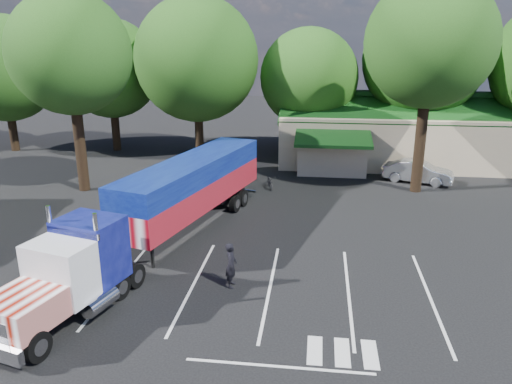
# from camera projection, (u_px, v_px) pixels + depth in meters

# --- Properties ---
(ground) EXTENTS (120.00, 120.00, 0.00)m
(ground) POSITION_uv_depth(u_px,v_px,m) (221.00, 230.00, 26.58)
(ground) COLOR black
(ground) RESTS_ON ground
(event_hall) EXTENTS (24.20, 14.12, 5.55)m
(event_hall) POSITION_uv_depth(u_px,v_px,m) (426.00, 133.00, 41.10)
(event_hall) COLOR tan
(event_hall) RESTS_ON ground
(tree_row_a) EXTENTS (9.00, 9.00, 11.68)m
(tree_row_a) POSITION_uv_depth(u_px,v_px,m) (4.00, 69.00, 42.64)
(tree_row_a) COLOR black
(tree_row_a) RESTS_ON ground
(tree_row_b) EXTENTS (8.40, 8.40, 11.35)m
(tree_row_b) POSITION_uv_depth(u_px,v_px,m) (111.00, 69.00, 42.80)
(tree_row_b) COLOR black
(tree_row_b) RESTS_ON ground
(tree_row_c) EXTENTS (10.00, 10.00, 13.05)m
(tree_row_c) POSITION_uv_depth(u_px,v_px,m) (197.00, 59.00, 40.06)
(tree_row_c) COLOR black
(tree_row_c) RESTS_ON ground
(tree_row_d) EXTENTS (8.00, 8.00, 10.60)m
(tree_row_d) POSITION_uv_depth(u_px,v_px,m) (309.00, 78.00, 40.65)
(tree_row_d) COLOR black
(tree_row_d) RESTS_ON ground
(tree_row_e) EXTENTS (9.60, 9.60, 12.90)m
(tree_row_e) POSITION_uv_depth(u_px,v_px,m) (423.00, 59.00, 39.59)
(tree_row_e) COLOR black
(tree_row_e) RESTS_ON ground
(tree_near_left) EXTENTS (7.60, 7.60, 12.65)m
(tree_near_left) POSITION_uv_depth(u_px,v_px,m) (70.00, 54.00, 30.84)
(tree_near_left) COLOR black
(tree_near_left) RESTS_ON ground
(tree_near_right) EXTENTS (8.00, 8.00, 13.50)m
(tree_near_right) POSITION_uv_depth(u_px,v_px,m) (430.00, 43.00, 30.37)
(tree_near_right) COLOR black
(tree_near_right) RESTS_ON ground
(semi_truck) EXTENTS (7.17, 18.91, 3.97)m
(semi_truck) POSITION_uv_depth(u_px,v_px,m) (168.00, 202.00, 24.08)
(semi_truck) COLOR black
(semi_truck) RESTS_ON ground
(woman) EXTENTS (0.49, 0.72, 1.93)m
(woman) POSITION_uv_depth(u_px,v_px,m) (231.00, 265.00, 20.43)
(woman) COLOR black
(woman) RESTS_ON ground
(bicycle) EXTENTS (1.00, 1.82, 0.91)m
(bicycle) POSITION_uv_depth(u_px,v_px,m) (270.00, 181.00, 33.79)
(bicycle) COLOR black
(bicycle) RESTS_ON ground
(silver_sedan) EXTENTS (4.99, 3.13, 1.55)m
(silver_sedan) POSITION_uv_depth(u_px,v_px,m) (418.00, 172.00, 34.97)
(silver_sedan) COLOR #B6BABE
(silver_sedan) RESTS_ON ground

